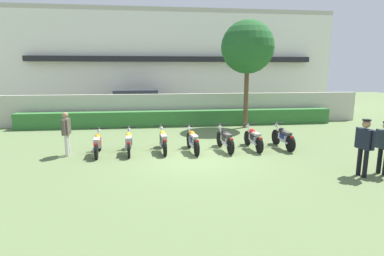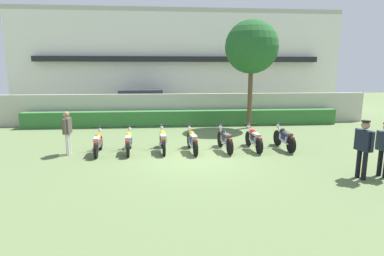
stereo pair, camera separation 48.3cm
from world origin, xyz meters
name	(u,v)px [view 1 (the left image)]	position (x,y,z in m)	size (l,w,h in m)	color
ground	(196,158)	(0.00, 0.00, 0.00)	(60.00, 60.00, 0.00)	#607547
building	(171,63)	(0.00, 14.21, 3.64)	(23.07, 6.50, 7.28)	white
compound_wall	(179,109)	(0.00, 7.20, 0.88)	(21.92, 0.30, 1.75)	#BCB7A8
hedge_row	(180,118)	(0.00, 6.50, 0.43)	(17.53, 0.70, 0.86)	#337033
parked_car	(138,105)	(-2.42, 9.21, 0.94)	(4.59, 2.26, 1.89)	silver
tree_near_inspector	(248,47)	(3.50, 5.54, 4.28)	(2.78, 2.78, 5.69)	brown
motorcycle_in_row_0	(98,143)	(-3.58, 0.85, 0.44)	(0.60, 1.79, 0.94)	black
motorcycle_in_row_1	(129,142)	(-2.45, 0.93, 0.44)	(0.60, 1.86, 0.94)	black
motorcycle_in_row_2	(163,140)	(-1.16, 1.01, 0.45)	(0.60, 1.89, 0.96)	black
motorcycle_in_row_3	(193,140)	(-0.03, 0.84, 0.45)	(0.60, 1.89, 0.96)	black
motorcycle_in_row_4	(225,139)	(1.26, 0.89, 0.45)	(0.60, 1.90, 0.97)	black
motorcycle_in_row_5	(253,138)	(2.42, 0.94, 0.45)	(0.60, 1.89, 0.96)	black
motorcycle_in_row_6	(283,137)	(3.65, 0.91, 0.46)	(0.60, 1.87, 0.98)	black
inspector_person	(66,130)	(-4.66, 0.83, 0.96)	(0.22, 0.66, 1.63)	silver
officer_0	(364,143)	(4.58, -2.60, 1.02)	(0.30, 0.67, 1.72)	black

